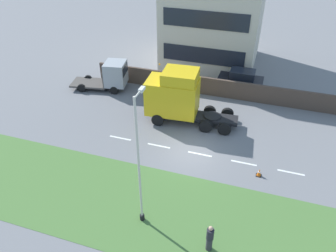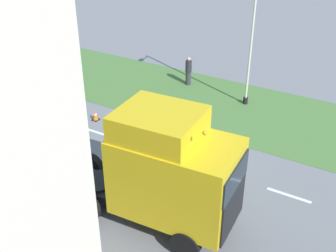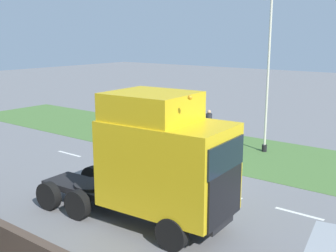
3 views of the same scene
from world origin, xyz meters
name	(u,v)px [view 2 (image 2 of 3)]	position (x,y,z in m)	size (l,w,h in m)	color
ground_plane	(167,155)	(0.00, 0.00, 0.00)	(120.00, 120.00, 0.00)	slate
grass_verge	(221,105)	(-6.00, 0.00, 0.01)	(7.00, 44.00, 0.01)	#4C7538
lane_markings	(154,151)	(0.00, -0.70, 0.00)	(0.16, 14.60, 0.00)	white
lorry_cab	(168,172)	(3.85, 2.33, 2.29)	(3.05, 7.68, 4.67)	black
lamp_post	(251,37)	(-6.79, 1.11, 3.92)	(1.26, 0.27, 8.22)	black
pedestrian	(188,71)	(-7.61, -2.98, 0.89)	(0.39, 0.39, 1.81)	#333338
traffic_cone_lead	(95,115)	(-0.99, -5.01, 0.28)	(0.36, 0.36, 0.58)	black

